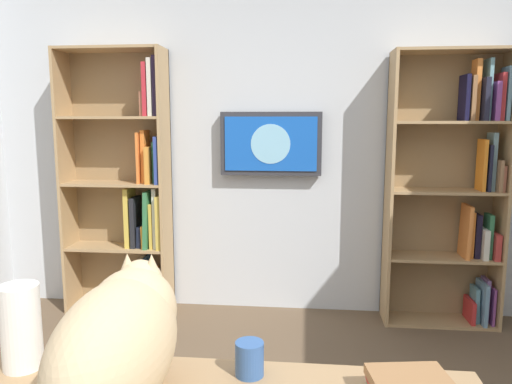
# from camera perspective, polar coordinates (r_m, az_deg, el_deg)

# --- Properties ---
(wall_back) EXTENTS (4.52, 0.06, 2.70)m
(wall_back) POSITION_cam_1_polar(r_m,az_deg,el_deg) (3.68, 2.47, 6.56)
(wall_back) COLOR silver
(wall_back) RESTS_ON ground
(bookshelf_left) EXTENTS (0.80, 0.28, 1.96)m
(bookshelf_left) POSITION_cam_1_polar(r_m,az_deg,el_deg) (3.70, 22.78, 0.33)
(bookshelf_left) COLOR tan
(bookshelf_left) RESTS_ON ground
(bookshelf_right) EXTENTS (0.80, 0.28, 2.00)m
(bookshelf_right) POSITION_cam_1_polar(r_m,az_deg,el_deg) (3.78, -14.71, -0.22)
(bookshelf_right) COLOR tan
(bookshelf_right) RESTS_ON ground
(wall_mounted_tv) EXTENTS (0.75, 0.07, 0.47)m
(wall_mounted_tv) POSITION_cam_1_polar(r_m,az_deg,el_deg) (3.60, 1.78, 5.75)
(wall_mounted_tv) COLOR #333338
(cat) EXTENTS (0.27, 0.67, 0.34)m
(cat) POSITION_cam_1_polar(r_m,az_deg,el_deg) (1.29, -15.74, -16.23)
(cat) COLOR #D1B284
(cat) RESTS_ON desk
(paper_towel_roll) EXTENTS (0.11, 0.11, 0.24)m
(paper_towel_roll) POSITION_cam_1_polar(r_m,az_deg,el_deg) (1.56, -26.15, -14.17)
(paper_towel_roll) COLOR white
(paper_towel_roll) RESTS_ON desk
(coffee_mug) EXTENTS (0.08, 0.08, 0.10)m
(coffee_mug) POSITION_cam_1_polar(r_m,az_deg,el_deg) (1.41, -0.78, -19.20)
(coffee_mug) COLOR #335999
(coffee_mug) RESTS_ON desk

